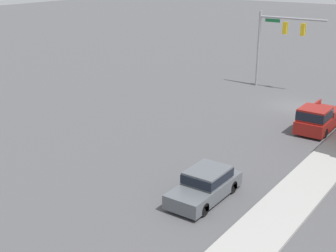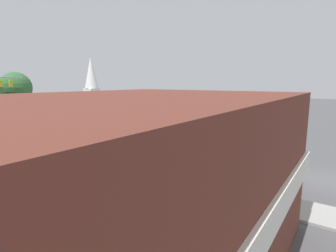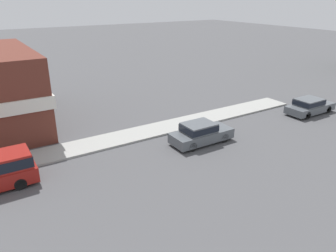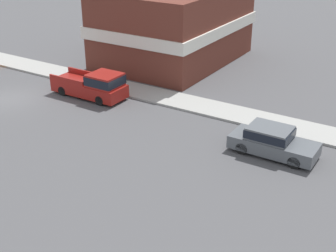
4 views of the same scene
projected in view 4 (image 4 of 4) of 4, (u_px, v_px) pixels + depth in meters
name	position (u px, v px, depth m)	size (l,w,h in m)	color
ground_plane	(9.00, 99.00, 31.58)	(200.00, 200.00, 0.00)	#4C4C4F
sidewalk_curb	(68.00, 75.00, 35.91)	(2.40, 60.00, 0.14)	#9E9E99
car_lead	(272.00, 141.00, 24.31)	(1.86, 4.52, 1.51)	black
pickup_truck_parked	(95.00, 85.00, 31.46)	(1.96, 5.31, 1.86)	black
corner_brick_building	(174.00, 25.00, 38.33)	(12.48, 9.13, 6.01)	brown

